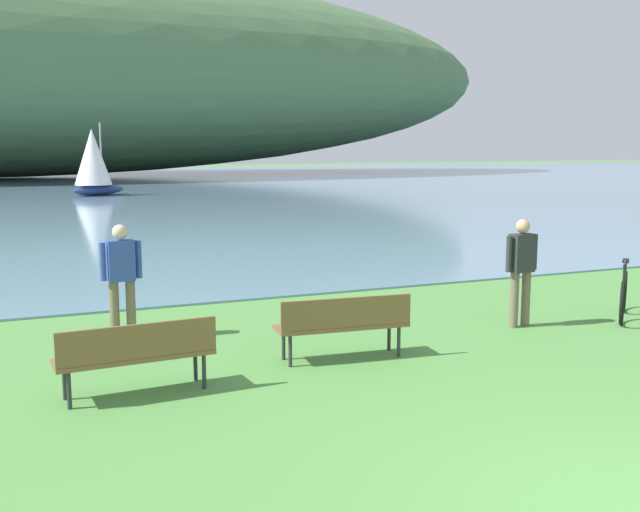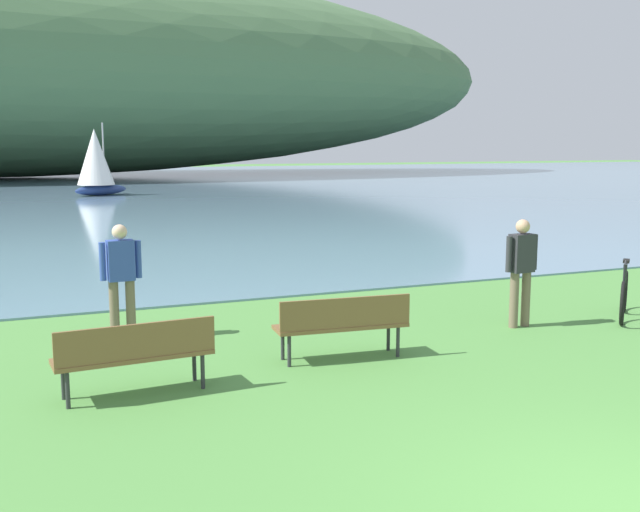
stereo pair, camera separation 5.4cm
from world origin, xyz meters
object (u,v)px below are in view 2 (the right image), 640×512
object	(u,v)px
park_bench_near_camera	(135,352)
person_at_shoreline	(121,274)
bicycle_leaning_near_bench	(624,295)
park_bench_further_along	(343,322)
person_on_the_grass	(521,266)
sailboat_nearest_to_shore	(96,161)

from	to	relation	value
park_bench_near_camera	person_at_shoreline	bearing A→B (deg)	84.97
bicycle_leaning_near_bench	park_bench_further_along	bearing A→B (deg)	-175.73
person_at_shoreline	person_on_the_grass	world-z (taller)	same
bicycle_leaning_near_bench	sailboat_nearest_to_shore	bearing A→B (deg)	97.96
park_bench_further_along	sailboat_nearest_to_shore	distance (m)	34.23
person_at_shoreline	sailboat_nearest_to_shore	size ratio (longest dim) A/B	0.43
bicycle_leaning_near_bench	park_bench_near_camera	bearing A→B (deg)	-174.34
park_bench_near_camera	person_on_the_grass	bearing A→B (deg)	9.27
park_bench_further_along	person_on_the_grass	distance (m)	3.43
park_bench_near_camera	bicycle_leaning_near_bench	size ratio (longest dim) A/B	1.37
bicycle_leaning_near_bench	person_on_the_grass	xyz separation A→B (m)	(-1.95, 0.20, 0.58)
park_bench_near_camera	person_on_the_grass	size ratio (longest dim) A/B	1.07
sailboat_nearest_to_shore	park_bench_further_along	bearing A→B (deg)	-90.96
park_bench_near_camera	sailboat_nearest_to_shore	distance (m)	34.79
park_bench_near_camera	person_at_shoreline	size ratio (longest dim) A/B	1.07
sailboat_nearest_to_shore	park_bench_near_camera	bearing A→B (deg)	-95.54
sailboat_nearest_to_shore	person_at_shoreline	bearing A→B (deg)	-95.59
person_at_shoreline	sailboat_nearest_to_shore	xyz separation A→B (m)	(3.12, 31.93, 0.95)
bicycle_leaning_near_bench	person_on_the_grass	world-z (taller)	person_on_the_grass
bicycle_leaning_near_bench	person_at_shoreline	distance (m)	8.09
park_bench_further_along	bicycle_leaning_near_bench	bearing A→B (deg)	4.27
park_bench_near_camera	sailboat_nearest_to_shore	world-z (taller)	sailboat_nearest_to_shore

